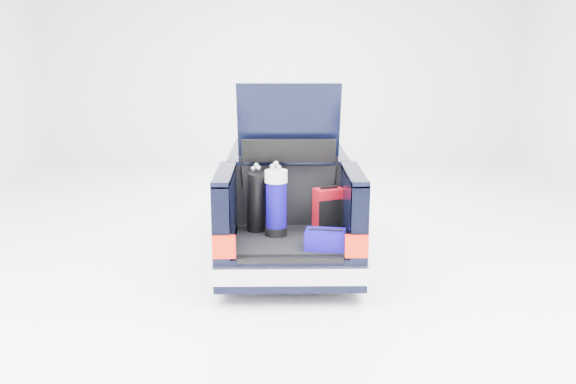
{
  "coord_description": "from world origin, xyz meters",
  "views": [
    {
      "loc": [
        -0.13,
        -8.6,
        2.9
      ],
      "look_at": [
        0.0,
        -0.5,
        0.95
      ],
      "focal_mm": 38.0,
      "sensor_mm": 36.0,
      "label": 1
    }
  ],
  "objects_px": {
    "black_golf_bag": "(257,201)",
    "red_suitcase": "(329,210)",
    "car": "(287,200)",
    "blue_golf_bag": "(276,202)",
    "blue_duffel": "(325,240)"
  },
  "relations": [
    {
      "from": "black_golf_bag",
      "to": "blue_duffel",
      "type": "xyz_separation_m",
      "value": [
        0.81,
        -0.69,
        -0.28
      ]
    },
    {
      "from": "red_suitcase",
      "to": "blue_golf_bag",
      "type": "xyz_separation_m",
      "value": [
        -0.66,
        -0.14,
        0.14
      ]
    },
    {
      "from": "car",
      "to": "red_suitcase",
      "type": "bearing_deg",
      "value": -69.23
    },
    {
      "from": "blue_golf_bag",
      "to": "blue_duffel",
      "type": "relative_size",
      "value": 1.85
    },
    {
      "from": "black_golf_bag",
      "to": "red_suitcase",
      "type": "bearing_deg",
      "value": -16.44
    },
    {
      "from": "car",
      "to": "red_suitcase",
      "type": "relative_size",
      "value": 7.9
    },
    {
      "from": "red_suitcase",
      "to": "blue_golf_bag",
      "type": "distance_m",
      "value": 0.69
    },
    {
      "from": "car",
      "to": "red_suitcase",
      "type": "xyz_separation_m",
      "value": [
        0.5,
        -1.32,
        0.2
      ]
    },
    {
      "from": "blue_golf_bag",
      "to": "blue_duffel",
      "type": "bearing_deg",
      "value": -48.93
    },
    {
      "from": "car",
      "to": "black_golf_bag",
      "type": "bearing_deg",
      "value": -107.28
    },
    {
      "from": "car",
      "to": "blue_duffel",
      "type": "distance_m",
      "value": 2.03
    },
    {
      "from": "blue_duffel",
      "to": "car",
      "type": "bearing_deg",
      "value": 110.9
    },
    {
      "from": "black_golf_bag",
      "to": "car",
      "type": "bearing_deg",
      "value": 57.36
    },
    {
      "from": "black_golf_bag",
      "to": "blue_golf_bag",
      "type": "height_order",
      "value": "blue_golf_bag"
    },
    {
      "from": "red_suitcase",
      "to": "blue_golf_bag",
      "type": "height_order",
      "value": "blue_golf_bag"
    }
  ]
}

